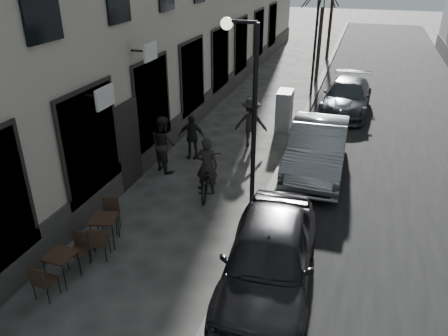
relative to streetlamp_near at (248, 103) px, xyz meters
The scene contains 15 objects.
road 11.23m from the streetlamp_near, 68.09° to the left, with size 7.30×60.00×0.00m, color black.
kerb 10.48m from the streetlamp_near, 87.87° to the left, with size 0.25×60.00×0.12m, color slate.
streetlamp_near is the anchor object (origin of this frame).
streetlamp_far 12.00m from the streetlamp_near, 90.00° to the left, with size 0.90×0.28×5.09m.
bistro_set_b 5.48m from the streetlamp_near, 129.50° to the right, with size 0.60×1.43×0.84m.
bistro_set_c 4.53m from the streetlamp_near, 142.71° to the right, with size 0.83×1.53×0.87m.
utility_cabinet 7.28m from the streetlamp_near, 92.16° to the left, with size 0.58×1.05×1.57m, color slate.
bicycle 3.13m from the streetlamp_near, 146.00° to the left, with size 0.70×2.02×1.06m, color black.
cyclist_rider 2.85m from the streetlamp_near, 146.00° to the left, with size 0.63×0.42×1.74m, color black.
pedestrian_near 4.42m from the streetlamp_near, 148.44° to the left, with size 0.89×0.69×1.83m, color black.
pedestrian_mid 5.39m from the streetlamp_near, 102.77° to the left, with size 1.16×0.67×1.80m, color black.
pedestrian_far 4.82m from the streetlamp_near, 131.05° to the left, with size 0.90×0.38×1.54m, color black.
car_near 3.65m from the streetlamp_near, 64.83° to the right, with size 1.82×4.52×1.54m, color black.
car_mid 4.40m from the streetlamp_near, 67.03° to the left, with size 1.71×4.91×1.62m, color gray.
car_far 10.38m from the streetlamp_near, 78.65° to the left, with size 1.95×4.80×1.39m, color #3A3E45.
Camera 1 is at (2.31, -3.66, 6.30)m, focal length 35.00 mm.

